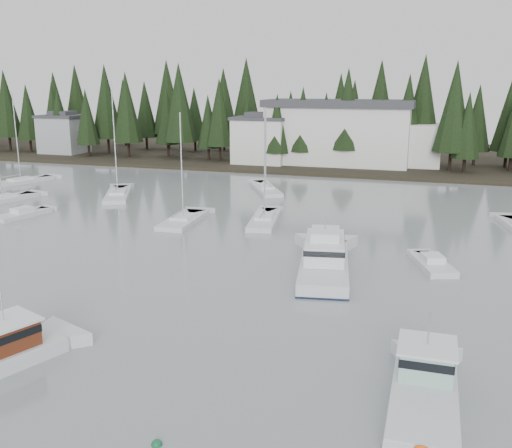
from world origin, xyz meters
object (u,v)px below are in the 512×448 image
at_px(sailboat_9, 2,201).
at_px(sailboat_8, 264,221).
at_px(runabout_0, 23,215).
at_px(sailboat_2, 21,183).
at_px(house_west, 261,139).
at_px(sailboat_1, 118,196).
at_px(sailboat_0, 266,190).
at_px(cabin_cruiser_center, 324,262).
at_px(harbor_inn, 351,133).
at_px(sailboat_3, 183,222).
at_px(runabout_1, 432,265).
at_px(lobster_boat_teal, 424,393).
at_px(house_far_west, 64,133).

bearing_deg(sailboat_9, sailboat_8, -76.39).
bearing_deg(runabout_0, sailboat_2, 51.65).
xyz_separation_m(house_west, sailboat_1, (-9.31, -32.15, -4.58)).
distance_m(house_west, sailboat_8, 41.87).
bearing_deg(sailboat_0, cabin_cruiser_center, 176.08).
distance_m(harbor_inn, sailboat_3, 47.31).
bearing_deg(cabin_cruiser_center, sailboat_3, 46.91).
height_order(sailboat_3, runabout_1, sailboat_3).
xyz_separation_m(sailboat_2, sailboat_8, (40.81, -11.79, -0.01)).
xyz_separation_m(lobster_boat_teal, runabout_0, (-43.12, 25.42, -0.42)).
bearing_deg(sailboat_1, sailboat_2, 50.70).
bearing_deg(house_far_west, house_west, -2.73).
distance_m(house_far_west, sailboat_0, 55.51).
distance_m(harbor_inn, sailboat_0, 27.38).
distance_m(sailboat_0, runabout_1, 35.46).
relative_size(sailboat_8, runabout_0, 1.85).
height_order(cabin_cruiser_center, sailboat_9, sailboat_9).
height_order(sailboat_0, runabout_0, sailboat_0).
height_order(sailboat_3, runabout_0, sailboat_3).
bearing_deg(sailboat_1, sailboat_0, -86.38).
bearing_deg(sailboat_3, sailboat_1, 49.39).
relative_size(lobster_boat_teal, sailboat_9, 0.69).
xyz_separation_m(sailboat_2, runabout_1, (57.97, -22.19, 0.06)).
relative_size(cabin_cruiser_center, runabout_1, 1.97).
height_order(sailboat_8, runabout_0, sailboat_8).
bearing_deg(runabout_1, house_west, 11.06).
xyz_separation_m(harbor_inn, sailboat_9, (-36.21, -42.74, -5.71)).
xyz_separation_m(house_west, lobster_boat_teal, (30.00, -70.88, -4.10)).
bearing_deg(lobster_boat_teal, sailboat_1, 44.82).
distance_m(sailboat_1, sailboat_3, 17.45).
distance_m(house_west, sailboat_0, 24.12).
bearing_deg(sailboat_2, sailboat_8, -89.12).
bearing_deg(sailboat_8, runabout_0, 93.17).
distance_m(lobster_boat_teal, runabout_0, 50.06).
bearing_deg(sailboat_3, house_west, 2.08).
height_order(sailboat_2, runabout_0, sailboat_2).
xyz_separation_m(house_west, runabout_1, (29.95, -50.00, -4.52)).
bearing_deg(house_west, sailboat_1, -106.15).
xyz_separation_m(lobster_boat_teal, sailboat_8, (-17.21, 31.28, -0.49)).
relative_size(harbor_inn, sailboat_9, 2.40).
height_order(cabin_cruiser_center, sailboat_3, sailboat_3).
bearing_deg(sailboat_2, runabout_1, -93.94).
relative_size(cabin_cruiser_center, sailboat_8, 0.98).
bearing_deg(sailboat_9, sailboat_2, 44.58).
distance_m(house_far_west, runabout_1, 88.87).
bearing_deg(sailboat_3, runabout_0, 95.15).
height_order(harbor_inn, sailboat_1, sailboat_1).
bearing_deg(runabout_0, house_far_west, 42.80).
distance_m(house_far_west, lobster_boat_teal, 102.52).
relative_size(sailboat_2, sailboat_9, 1.11).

